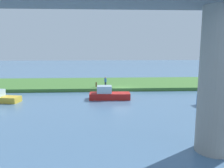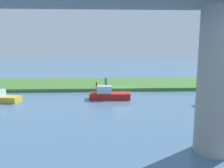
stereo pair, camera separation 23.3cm
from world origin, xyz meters
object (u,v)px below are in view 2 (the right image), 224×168
(person_on_bank, at_px, (106,81))
(mooring_post, at_px, (97,85))
(riverboat_paddlewheel, at_px, (108,94))
(bridge_pylon, at_px, (217,82))
(pontoon_yellow, at_px, (0,97))

(person_on_bank, distance_m, mooring_post, 2.08)
(person_on_bank, height_order, riverboat_paddlewheel, person_on_bank)
(bridge_pylon, distance_m, riverboat_paddlewheel, 16.74)
(person_on_bank, height_order, pontoon_yellow, person_on_bank)
(person_on_bank, xyz_separation_m, riverboat_paddlewheel, (-0.17, 7.52, -0.59))
(mooring_post, relative_size, pontoon_yellow, 0.16)
(pontoon_yellow, bearing_deg, bridge_pylon, 143.70)
(riverboat_paddlewheel, height_order, pontoon_yellow, riverboat_paddlewheel)
(person_on_bank, distance_m, riverboat_paddlewheel, 7.55)
(bridge_pylon, height_order, person_on_bank, bridge_pylon)
(riverboat_paddlewheel, bearing_deg, pontoon_yellow, 3.41)
(bridge_pylon, xyz_separation_m, pontoon_yellow, (19.43, -14.27, -3.99))
(riverboat_paddlewheel, bearing_deg, bridge_pylon, 112.29)
(bridge_pylon, xyz_separation_m, mooring_post, (7.82, -21.16, -3.65))
(pontoon_yellow, bearing_deg, riverboat_paddlewheel, -176.59)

